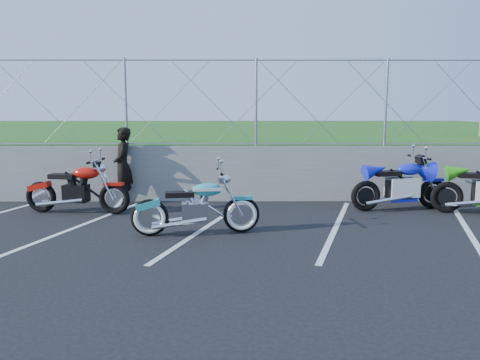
{
  "coord_description": "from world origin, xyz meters",
  "views": [
    {
      "loc": [
        0.58,
        -7.4,
        2.2
      ],
      "look_at": [
        0.62,
        1.3,
        0.83
      ],
      "focal_mm": 35.0,
      "sensor_mm": 36.0,
      "label": 1
    }
  ],
  "objects_px": {
    "cruiser_turquoise": "(198,209)",
    "person_standing": "(123,166)",
    "sportbike_blue": "(401,187)",
    "naked_orange": "(78,191)"
  },
  "relations": [
    {
      "from": "cruiser_turquoise",
      "to": "person_standing",
      "type": "xyz_separation_m",
      "value": [
        -1.93,
        2.68,
        0.43
      ]
    },
    {
      "from": "sportbike_blue",
      "to": "person_standing",
      "type": "bearing_deg",
      "value": 163.05
    },
    {
      "from": "sportbike_blue",
      "to": "person_standing",
      "type": "xyz_separation_m",
      "value": [
        -6.14,
        0.73,
        0.38
      ]
    },
    {
      "from": "cruiser_turquoise",
      "to": "sportbike_blue",
      "type": "distance_m",
      "value": 4.64
    },
    {
      "from": "cruiser_turquoise",
      "to": "naked_orange",
      "type": "bearing_deg",
      "value": 140.15
    },
    {
      "from": "cruiser_turquoise",
      "to": "person_standing",
      "type": "relative_size",
      "value": 1.28
    },
    {
      "from": "person_standing",
      "to": "cruiser_turquoise",
      "type": "bearing_deg",
      "value": 24.65
    },
    {
      "from": "cruiser_turquoise",
      "to": "sportbike_blue",
      "type": "relative_size",
      "value": 1.01
    },
    {
      "from": "naked_orange",
      "to": "cruiser_turquoise",
      "type": "bearing_deg",
      "value": -25.07
    },
    {
      "from": "sportbike_blue",
      "to": "naked_orange",
      "type": "bearing_deg",
      "value": 172.6
    }
  ]
}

